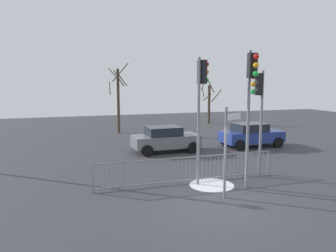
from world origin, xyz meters
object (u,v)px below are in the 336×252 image
Objects in this scene: bare_tree_centre at (209,102)px; traffic_light_mid_left at (259,100)px; car_blue_near at (251,134)px; direction_sign_post at (227,148)px; car_grey_mid at (165,139)px; traffic_light_rear_right at (201,93)px; traffic_light_foreground_left at (251,89)px; bare_tree_left at (118,97)px.

traffic_light_mid_left is at bearing -108.89° from bare_tree_centre.
traffic_light_mid_left is at bearing -121.89° from car_blue_near.
bare_tree_centre is (5.82, 17.01, -1.19)m from traffic_light_mid_left.
bare_tree_centre is (2.45, 11.27, 1.32)m from car_blue_near.
car_grey_mid is at bearing 67.18° from direction_sign_post.
traffic_light_rear_right is at bearing -137.16° from car_blue_near.
traffic_light_foreground_left is at bearing -124.51° from car_blue_near.
car_grey_mid is at bearing -125.81° from bare_tree_centre.
car_grey_mid is at bearing 150.87° from traffic_light_rear_right.
traffic_light_foreground_left is at bearing -83.22° from car_grey_mid.
car_grey_mid is at bearing 176.09° from car_blue_near.
car_grey_mid is (-2.14, 5.98, -2.51)m from traffic_light_mid_left.
traffic_light_rear_right is at bearing -95.83° from car_grey_mid.
traffic_light_foreground_left is 8.82m from car_blue_near.
traffic_light_rear_right is at bearing -116.28° from bare_tree_centre.
car_grey_mid is 5.52m from car_blue_near.
bare_tree_left is at bearing 128.59° from car_blue_near.
traffic_light_rear_right is 19.19m from bare_tree_centre.
bare_tree_centre is (6.97, 18.22, -1.67)m from traffic_light_foreground_left.
traffic_light_mid_left is 1.16× the size of car_blue_near.
bare_tree_centre reaches higher than car_grey_mid.
direction_sign_post is (-2.43, -1.83, -1.50)m from traffic_light_mid_left.
traffic_light_foreground_left is 1.34× the size of car_blue_near.
traffic_light_foreground_left reaches higher than direction_sign_post.
direction_sign_post is at bearing 134.29° from traffic_light_mid_left.
bare_tree_centre is at bearing 45.66° from direction_sign_post.
traffic_light_mid_left is 7.12m from car_blue_near.
car_grey_mid is 1.00× the size of car_blue_near.
car_blue_near is 0.70× the size of bare_tree_left.
traffic_light_foreground_left is 1.85m from traffic_light_rear_right.
traffic_light_rear_right is 0.90× the size of bare_tree_left.
direction_sign_post is 15.76m from bare_tree_left.
bare_tree_left reaches higher than car_grey_mid.
car_grey_mid is at bearing -80.47° from bare_tree_left.
bare_tree_left is 9.83m from bare_tree_centre.
car_blue_near is at bearing -23.06° from traffic_light_mid_left.
traffic_light_mid_left is at bearing -131.49° from traffic_light_foreground_left.
car_grey_mid is 8.25m from bare_tree_left.
traffic_light_foreground_left is 1.04× the size of traffic_light_rear_right.
bare_tree_left is at bearing 158.95° from traffic_light_rear_right.
traffic_light_foreground_left is 1.62× the size of direction_sign_post.
traffic_light_rear_right is at bearing 76.56° from direction_sign_post.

